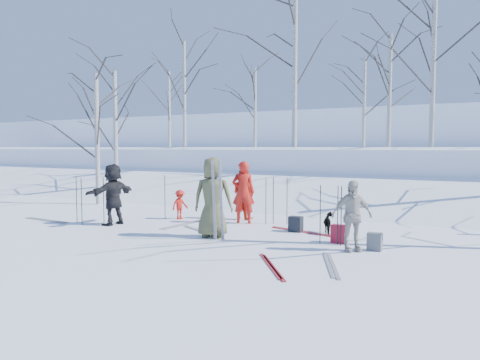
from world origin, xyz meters
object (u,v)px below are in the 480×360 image
Objects in this scene: skier_red_seated at (180,205)px; backpack_grey at (375,242)px; dog at (329,223)px; backpack_red at (339,234)px; skier_olive_center at (213,197)px; skier_red_north at (243,192)px; skier_redor_behind at (243,194)px; backpack_dark at (296,224)px; skier_cream_east at (352,216)px; skier_grey_west at (113,194)px.

skier_red_seated reaches higher than backpack_grey.
dog reaches higher than backpack_red.
skier_olive_center is at bearing -113.52° from skier_red_seated.
skier_redor_behind is at bearing -86.19° from skier_red_north.
skier_olive_center reaches higher than skier_red_seated.
dog is at bearing 11.81° from backpack_dark.
dog is 1.52× the size of backpack_red.
backpack_red is at bearing -30.28° from backpack_dark.
skier_olive_center is 1.09× the size of skier_red_north.
skier_redor_behind is at bearing -95.71° from skier_olive_center.
skier_cream_east is at bearing 161.59° from skier_redor_behind.
skier_red_north is at bearing 157.44° from backpack_grey.
skier_cream_east is at bearing -38.45° from backpack_dark.
backpack_grey is at bearing -3.07° from skier_cream_east.
backpack_grey is at bearing 166.86° from skier_redor_behind.
skier_redor_behind reaches higher than backpack_dark.
skier_cream_east reaches higher than skier_red_seated.
backpack_grey is (6.28, -1.45, -0.26)m from skier_red_seated.
skier_grey_west is (-2.67, -2.79, 0.10)m from skier_redor_behind.
skier_olive_center reaches higher than dog.
skier_red_seated is at bearing 176.77° from backpack_dark.
skier_cream_east is 3.61× the size of backpack_red.
skier_olive_center reaches higher than backpack_red.
dog reaches higher than backpack_dark.
skier_redor_behind is 3.65× the size of backpack_red.
backpack_grey is at bearing 111.04° from dog.
skier_olive_center is 4.68× the size of backpack_red.
backpack_red is 1.11× the size of backpack_grey.
skier_redor_behind is 1.71× the size of skier_red_seated.
skier_cream_east is at bearing -54.15° from backpack_red.
skier_red_north is 1.19× the size of skier_cream_east.
skier_olive_center reaches higher than skier_red_north.
skier_red_seated is (-2.07, -0.30, -0.45)m from skier_red_north.
skier_red_north is at bearing 112.60° from skier_cream_east.
skier_cream_east is at bearing -144.05° from backpack_grey.
skier_redor_behind is (-0.41, 0.71, -0.14)m from skier_red_north.
dog is 1.68× the size of backpack_grey.
skier_cream_east reaches higher than backpack_dark.
skier_red_seated is (-1.66, -1.01, -0.32)m from skier_redor_behind.
skier_redor_behind is 1.01× the size of skier_cream_east.
skier_red_seated reaches higher than backpack_dark.
skier_cream_east is (4.20, -2.76, -0.01)m from skier_redor_behind.
skier_olive_center is 2.26m from skier_red_north.
skier_red_seated is at bearing 168.88° from backpack_red.
skier_olive_center is at bearing 120.33° from skier_redor_behind.
backpack_red is at bearing 175.73° from skier_olive_center.
backpack_red is (3.29, -1.35, -0.69)m from skier_red_north.
skier_red_seated reaches higher than backpack_red.
skier_red_north is 3.71m from skier_grey_west.
skier_red_north reaches higher than backpack_dark.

